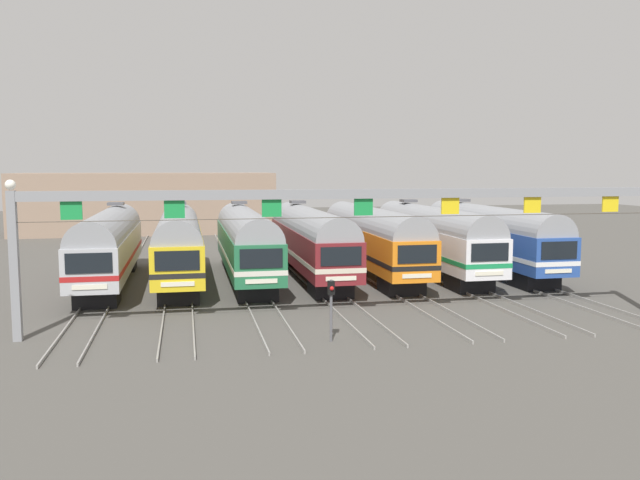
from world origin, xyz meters
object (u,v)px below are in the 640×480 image
(commuter_train_maroon, at_px, (310,239))
(catenary_gantry, at_px, (363,211))
(commuter_train_green, at_px, (246,240))
(yard_signal_mast, at_px, (331,298))
(commuter_train_yellow, at_px, (179,242))
(commuter_train_white, at_px, (432,236))
(commuter_train_stainless, at_px, (109,243))
(commuter_train_orange, at_px, (372,238))
(commuter_train_blue, at_px, (489,235))

(commuter_train_maroon, height_order, catenary_gantry, catenary_gantry)
(commuter_train_green, bearing_deg, yard_signal_mast, -82.40)
(commuter_train_yellow, height_order, commuter_train_white, same)
(commuter_train_maroon, bearing_deg, commuter_train_yellow, 180.00)
(commuter_train_green, bearing_deg, commuter_train_stainless, 180.00)
(commuter_train_stainless, bearing_deg, catenary_gantry, -45.97)
(yard_signal_mast, bearing_deg, commuter_train_stainless, 123.71)
(commuter_train_orange, relative_size, commuter_train_white, 1.00)
(commuter_train_green, relative_size, catenary_gantry, 0.58)
(commuter_train_green, height_order, commuter_train_blue, same)
(commuter_train_green, relative_size, yard_signal_mast, 6.70)
(commuter_train_yellow, distance_m, catenary_gantry, 16.30)
(commuter_train_stainless, relative_size, commuter_train_orange, 1.00)
(commuter_train_orange, height_order, commuter_train_blue, commuter_train_blue)
(commuter_train_green, relative_size, commuter_train_blue, 1.00)
(yard_signal_mast, bearing_deg, commuter_train_blue, 46.96)
(catenary_gantry, xyz_separation_m, yard_signal_mast, (-2.18, -2.81, -3.57))
(commuter_train_green, height_order, yard_signal_mast, commuter_train_green)
(commuter_train_stainless, distance_m, commuter_train_blue, 26.10)
(commuter_train_yellow, bearing_deg, yard_signal_mast, -68.19)
(commuter_train_orange, bearing_deg, commuter_train_green, 179.97)
(commuter_train_maroon, xyz_separation_m, yard_signal_mast, (-2.18, -16.31, -0.80))
(commuter_train_maroon, bearing_deg, catenary_gantry, -90.00)
(commuter_train_stainless, height_order, yard_signal_mast, commuter_train_stainless)
(commuter_train_stainless, relative_size, commuter_train_blue, 1.00)
(commuter_train_stainless, xyz_separation_m, commuter_train_blue, (26.10, 0.00, 0.00))
(commuter_train_maroon, distance_m, commuter_train_orange, 4.35)
(commuter_train_orange, distance_m, catenary_gantry, 14.45)
(commuter_train_white, bearing_deg, commuter_train_blue, 0.00)
(commuter_train_blue, relative_size, catenary_gantry, 0.58)
(commuter_train_yellow, relative_size, catenary_gantry, 0.58)
(commuter_train_yellow, distance_m, commuter_train_white, 17.40)
(commuter_train_yellow, relative_size, commuter_train_maroon, 1.00)
(commuter_train_stainless, bearing_deg, commuter_train_white, 0.00)
(commuter_train_maroon, xyz_separation_m, commuter_train_blue, (13.05, 0.00, 0.00))
(commuter_train_white, xyz_separation_m, yard_signal_mast, (-10.88, -16.31, -0.80))
(commuter_train_stainless, xyz_separation_m, commuter_train_green, (8.70, 0.00, 0.00))
(commuter_train_stainless, bearing_deg, commuter_train_blue, 0.00)
(commuter_train_green, height_order, commuter_train_maroon, same)
(commuter_train_maroon, relative_size, commuter_train_blue, 1.00)
(commuter_train_blue, height_order, yard_signal_mast, commuter_train_blue)
(commuter_train_yellow, xyz_separation_m, commuter_train_orange, (13.05, -0.00, -0.00))
(commuter_train_green, xyz_separation_m, commuter_train_maroon, (4.35, 0.00, 0.00))
(yard_signal_mast, bearing_deg, commuter_train_yellow, 111.81)
(commuter_train_orange, relative_size, catenary_gantry, 0.58)
(commuter_train_white, bearing_deg, commuter_train_orange, -179.94)
(commuter_train_green, relative_size, commuter_train_orange, 1.00)
(commuter_train_orange, xyz_separation_m, catenary_gantry, (-4.35, -13.49, 2.77))
(commuter_train_white, bearing_deg, commuter_train_maroon, 180.00)
(yard_signal_mast, bearing_deg, commuter_train_white, 56.29)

